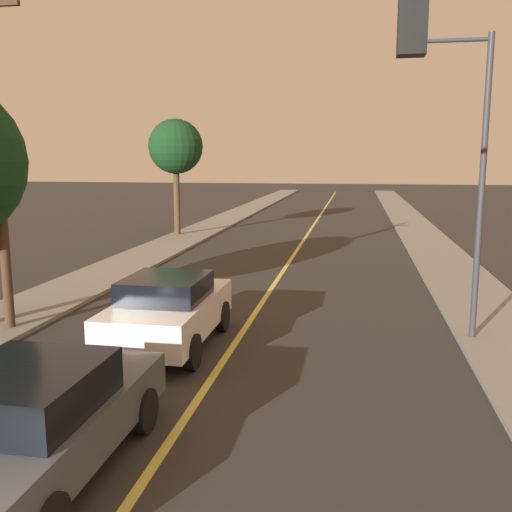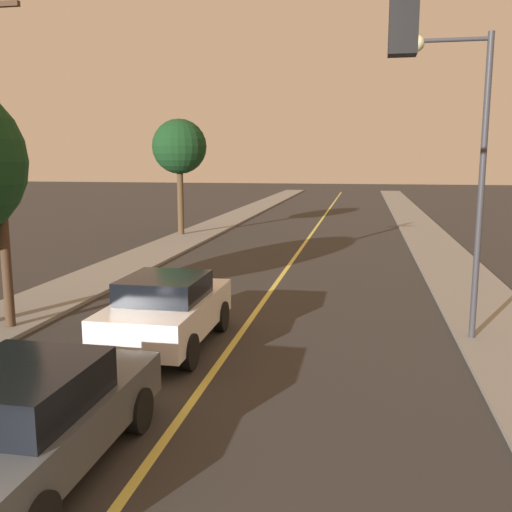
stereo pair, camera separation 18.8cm
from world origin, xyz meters
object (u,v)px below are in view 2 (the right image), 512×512
at_px(car_near_lane_front, 28,419).
at_px(streetlamp_right, 464,146).
at_px(tree_left_far, 179,147).
at_px(car_near_lane_second, 167,310).

relative_size(car_near_lane_front, streetlamp_right, 0.68).
bearing_deg(tree_left_far, streetlamp_right, -54.12).
distance_m(car_near_lane_front, tree_left_far, 24.90).
relative_size(car_near_lane_second, streetlamp_right, 0.64).
bearing_deg(car_near_lane_second, tree_left_far, 107.13).
distance_m(car_near_lane_front, streetlamp_right, 10.31).
distance_m(car_near_lane_second, streetlamp_right, 7.60).
xyz_separation_m(car_near_lane_front, car_near_lane_second, (0.00, 5.52, 0.05)).
height_order(streetlamp_right, tree_left_far, streetlamp_right).
bearing_deg(car_near_lane_front, tree_left_far, 103.34).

